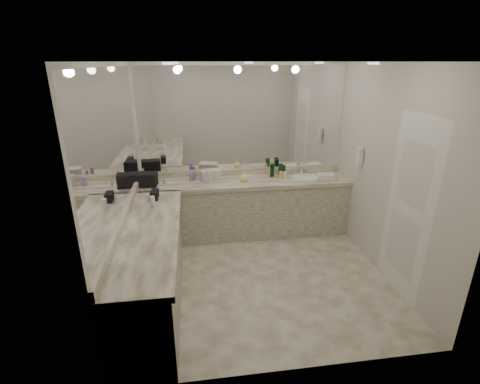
{
  "coord_description": "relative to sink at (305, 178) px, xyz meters",
  "views": [
    {
      "loc": [
        -0.78,
        -3.78,
        2.6
      ],
      "look_at": [
        -0.19,
        0.4,
        1.01
      ],
      "focal_mm": 26.0,
      "sensor_mm": 36.0,
      "label": 1
    }
  ],
  "objects": [
    {
      "name": "floor",
      "position": [
        -0.95,
        -1.2,
        -0.9
      ],
      "size": [
        3.2,
        3.2,
        0.0
      ],
      "primitive_type": "plane",
      "color": "beige",
      "rests_on": "ground"
    },
    {
      "name": "ceiling",
      "position": [
        -0.95,
        -1.2,
        1.71
      ],
      "size": [
        3.2,
        3.2,
        0.0
      ],
      "primitive_type": "plane",
      "color": "white",
      "rests_on": "floor"
    },
    {
      "name": "wall_back",
      "position": [
        -0.95,
        0.3,
        0.41
      ],
      "size": [
        3.2,
        0.02,
        2.6
      ],
      "primitive_type": "cube",
      "color": "beige",
      "rests_on": "floor"
    },
    {
      "name": "wall_left",
      "position": [
        -2.55,
        -1.2,
        0.41
      ],
      "size": [
        0.02,
        3.0,
        2.6
      ],
      "primitive_type": "cube",
      "color": "beige",
      "rests_on": "floor"
    },
    {
      "name": "wall_right",
      "position": [
        0.65,
        -1.2,
        0.41
      ],
      "size": [
        0.02,
        3.0,
        2.6
      ],
      "primitive_type": "cube",
      "color": "beige",
      "rests_on": "floor"
    },
    {
      "name": "vanity_back_base",
      "position": [
        -0.95,
        0.0,
        -0.48
      ],
      "size": [
        3.2,
        0.6,
        0.84
      ],
      "primitive_type": "cube",
      "color": "beige",
      "rests_on": "floor"
    },
    {
      "name": "vanity_back_top",
      "position": [
        -0.95,
        -0.01,
        -0.03
      ],
      "size": [
        3.2,
        0.64,
        0.06
      ],
      "primitive_type": "cube",
      "color": "beige",
      "rests_on": "vanity_back_base"
    },
    {
      "name": "vanity_left_base",
      "position": [
        -2.25,
        -1.5,
        -0.48
      ],
      "size": [
        0.6,
        2.4,
        0.84
      ],
      "primitive_type": "cube",
      "color": "beige",
      "rests_on": "floor"
    },
    {
      "name": "vanity_left_top",
      "position": [
        -2.24,
        -1.5,
        -0.03
      ],
      "size": [
        0.64,
        2.42,
        0.06
      ],
      "primitive_type": "cube",
      "color": "beige",
      "rests_on": "vanity_left_base"
    },
    {
      "name": "backsplash_back",
      "position": [
        -0.95,
        0.28,
        0.05
      ],
      "size": [
        3.2,
        0.04,
        0.1
      ],
      "primitive_type": "cube",
      "color": "beige",
      "rests_on": "vanity_back_top"
    },
    {
      "name": "backsplash_left",
      "position": [
        -2.53,
        -1.2,
        0.05
      ],
      "size": [
        0.04,
        3.0,
        0.1
      ],
      "primitive_type": "cube",
      "color": "beige",
      "rests_on": "vanity_left_top"
    },
    {
      "name": "mirror_back",
      "position": [
        -0.95,
        0.29,
        0.88
      ],
      "size": [
        3.12,
        0.01,
        1.55
      ],
      "primitive_type": "cube",
      "color": "white",
      "rests_on": "wall_back"
    },
    {
      "name": "mirror_left",
      "position": [
        -2.54,
        -1.2,
        0.88
      ],
      "size": [
        0.01,
        2.92,
        1.55
      ],
      "primitive_type": "cube",
      "color": "white",
      "rests_on": "wall_left"
    },
    {
      "name": "sink",
      "position": [
        0.0,
        0.0,
        0.0
      ],
      "size": [
        0.44,
        0.44,
        0.03
      ],
      "primitive_type": "cylinder",
      "color": "white",
      "rests_on": "vanity_back_top"
    },
    {
      "name": "faucet",
      "position": [
        0.0,
        0.21,
        0.07
      ],
      "size": [
        0.24,
        0.16,
        0.14
      ],
      "primitive_type": "cube",
      "color": "silver",
      "rests_on": "vanity_back_top"
    },
    {
      "name": "wall_phone",
      "position": [
        0.61,
        -0.5,
        0.46
      ],
      "size": [
        0.06,
        0.1,
        0.24
      ],
      "primitive_type": "cube",
      "color": "white",
      "rests_on": "wall_right"
    },
    {
      "name": "door",
      "position": [
        0.64,
        -1.7,
        0.16
      ],
      "size": [
        0.02,
        0.82,
        2.1
      ],
      "primitive_type": "cube",
      "color": "white",
      "rests_on": "wall_right"
    },
    {
      "name": "black_toiletry_bag",
      "position": [
        -2.43,
        -0.06,
        0.1
      ],
      "size": [
        0.35,
        0.24,
        0.19
      ],
      "primitive_type": "cube",
      "rotation": [
        0.0,
        0.0,
        -0.11
      ],
      "color": "black",
      "rests_on": "vanity_back_top"
    },
    {
      "name": "black_bag_spill",
      "position": [
        -2.25,
        -0.6,
        0.06
      ],
      "size": [
        0.1,
        0.21,
        0.11
      ],
      "primitive_type": "cube",
      "rotation": [
        0.0,
        0.0,
        -0.05
      ],
      "color": "black",
      "rests_on": "vanity_left_top"
    },
    {
      "name": "cream_cosmetic_case",
      "position": [
        -1.48,
        0.09,
        0.09
      ],
      "size": [
        0.31,
        0.23,
        0.17
      ],
      "primitive_type": "cube",
      "rotation": [
        0.0,
        0.0,
        0.19
      ],
      "color": "beige",
      "rests_on": "vanity_back_top"
    },
    {
      "name": "hand_towel",
      "position": [
        0.34,
        -0.01,
        0.03
      ],
      "size": [
        0.29,
        0.23,
        0.04
      ],
      "primitive_type": "cube",
      "rotation": [
        0.0,
        0.0,
        -0.25
      ],
      "color": "white",
      "rests_on": "vanity_back_top"
    },
    {
      "name": "lotion_left",
      "position": [
        -2.25,
        -0.86,
        0.07
      ],
      "size": [
        0.06,
        0.06,
        0.13
      ],
      "primitive_type": "cylinder",
      "color": "white",
      "rests_on": "vanity_left_top"
    },
    {
      "name": "soap_bottle_a",
      "position": [
        -1.49,
        0.0,
        0.1
      ],
      "size": [
        0.09,
        0.09,
        0.19
      ],
      "primitive_type": "imported",
      "rotation": [
        0.0,
        0.0,
        0.34
      ],
      "color": "silver",
      "rests_on": "vanity_back_top"
    },
    {
      "name": "soap_bottle_b",
      "position": [
        -1.53,
        -0.01,
        0.09
      ],
      "size": [
        0.09,
        0.1,
        0.17
      ],
      "primitive_type": "imported",
      "rotation": [
        0.0,
        0.0,
        -0.27
      ],
      "color": "silver",
      "rests_on": "vanity_back_top"
    },
    {
      "name": "soap_bottle_c",
      "position": [
        -0.98,
        -0.05,
        0.08
      ],
      "size": [
        0.15,
        0.15,
        0.16
      ],
      "primitive_type": "imported",
      "rotation": [
        0.0,
        0.0,
        0.25
      ],
      "color": "#FFF69A",
      "rests_on": "vanity_back_top"
    },
    {
      "name": "green_bottle_0",
      "position": [
        -0.34,
        0.06,
        0.1
      ],
      "size": [
        0.07,
        0.07,
        0.19
      ],
      "primitive_type": "cylinder",
      "color": "#0F5529",
      "rests_on": "vanity_back_top"
    },
    {
      "name": "green_bottle_1",
      "position": [
        -0.5,
        0.13,
        0.11
      ],
      "size": [
        0.07,
        0.07,
        0.2
      ],
      "primitive_type": "cylinder",
      "color": "#0F5529",
      "rests_on": "vanity_back_top"
    },
    {
      "name": "green_bottle_2",
      "position": [
        -0.36,
        0.15,
        0.1
      ],
      "size": [
        0.07,
        0.07,
        0.19
      ],
      "primitive_type": "cylinder",
      "color": "#0F5529",
      "rests_on": "vanity_back_top"
    },
    {
      "name": "amenity_bottle_0",
      "position": [
        -0.39,
        -0.01,
        0.06
      ],
      "size": [
        0.05,
        0.05,
        0.12
      ],
      "primitive_type": "cylinder",
      "color": "#F2D84C",
      "rests_on": "vanity_back_top"
    },
    {
      "name": "amenity_bottle_1",
      "position": [
        -1.77,
        0.05,
        0.08
      ],
      "size": [
        0.05,
        0.05,
        0.14
      ],
      "primitive_type": "cylinder",
      "color": "#9966B2",
      "rests_on": "vanity_back_top"
    },
    {
      "name": "amenity_bottle_2",
      "position": [
        -0.33,
        -0.01,
        0.06
      ],
      "size": [
        0.05,
        0.05,
        0.11
      ],
      "primitive_type": "cylinder",
      "color": "white",
      "rests_on": "vanity_back_top"
    },
    {
      "name": "amenity_bottle_3",
      "position": [
        -1.72,
        0.15,
        0.07
      ],
      "size": [
        0.05,
        0.05,
        0.12
      ],
      "primitive_type": "cylinder",
      "color": "#9966B2",
      "rests_on": "vanity_back_top"
    },
    {
      "name": "amenity_bottle_4",
      "position": [
        -2.15,
        0.01,
        0.04
      ],
      "size": [
        0.05,
        0.05,
        0.07
      ],
      "primitive_type": "cylinder",
      "color": "white",
      "rests_on": "vanity_back_top"
    },
    {
      "name": "amenity_bottle_5",
      "position": [
        -0.53,
        0.14,
        0.07
      ],
      "size": [
        0.05,
        0.05,
        0.13
      ],
      "primitive_type": "cylinder",
      "color": "#E0B28C",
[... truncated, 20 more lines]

